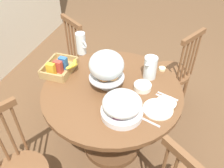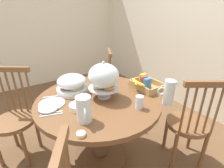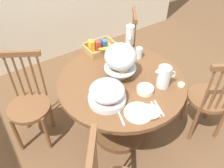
{
  "view_description": "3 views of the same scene",
  "coord_description": "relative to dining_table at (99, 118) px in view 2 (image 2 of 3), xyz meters",
  "views": [
    {
      "loc": [
        -1.31,
        -0.35,
        1.98
      ],
      "look_at": [
        0.05,
        0.08,
        0.79
      ],
      "focal_mm": 37.73,
      "sensor_mm": 36.0,
      "label": 1
    },
    {
      "loc": [
        1.24,
        -0.58,
        1.48
      ],
      "look_at": [
        0.05,
        0.23,
        0.84
      ],
      "focal_mm": 26.77,
      "sensor_mm": 36.0,
      "label": 2
    },
    {
      "loc": [
        -0.88,
        -1.17,
        2.04
      ],
      "look_at": [
        -0.05,
        0.08,
        0.74
      ],
      "focal_mm": 36.95,
      "sensor_mm": 36.0,
      "label": 3
    }
  ],
  "objects": [
    {
      "name": "windsor_chair_facing_door",
      "position": [
        -0.53,
        -0.69,
        -0.06
      ],
      "size": [
        0.46,
        0.46,
        0.97
      ],
      "color": "brown",
      "rests_on": "ground_plane"
    },
    {
      "name": "pastry_stand_with_dome",
      "position": [
        0.02,
        0.05,
        0.42
      ],
      "size": [
        0.28,
        0.28,
        0.34
      ],
      "color": "silver",
      "rests_on": "dining_table"
    },
    {
      "name": "wall_back",
      "position": [
        -0.05,
        1.75,
        0.79
      ],
      "size": [
        4.8,
        0.06,
        2.6
      ],
      "primitive_type": "cube",
      "color": "silver",
      "rests_on": "ground_plane"
    },
    {
      "name": "fruit_platter_covered",
      "position": [
        -0.25,
        -0.15,
        0.31
      ],
      "size": [
        0.3,
        0.3,
        0.18
      ],
      "color": "silver",
      "rests_on": "dining_table"
    },
    {
      "name": "cereal_basket",
      "position": [
        0.09,
        0.5,
        0.27
      ],
      "size": [
        0.32,
        0.3,
        0.12
      ],
      "color": "tan",
      "rests_on": "dining_table"
    },
    {
      "name": "drinking_glass",
      "position": [
        0.34,
        0.19,
        0.28
      ],
      "size": [
        0.06,
        0.06,
        0.11
      ],
      "primitive_type": "cylinder",
      "color": "silver",
      "rests_on": "dining_table"
    },
    {
      "name": "china_plate_small",
      "position": [
        -0.05,
        -0.44,
        0.24
      ],
      "size": [
        0.15,
        0.15,
        0.01
      ],
      "primitive_type": "cylinder",
      "color": "white",
      "rests_on": "china_plate_large"
    },
    {
      "name": "dinner_fork",
      "position": [
        0.04,
        -0.44,
        0.23
      ],
      "size": [
        0.06,
        0.17,
        0.01
      ],
      "primitive_type": "cube",
      "rotation": [
        0.0,
        0.0,
        4.41
      ],
      "color": "silver",
      "rests_on": "dining_table"
    },
    {
      "name": "windsor_chair_by_cabinet",
      "position": [
        -0.74,
        0.45,
        -0.06
      ],
      "size": [
        0.45,
        0.45,
        0.97
      ],
      "color": "brown",
      "rests_on": "ground_plane"
    },
    {
      "name": "ground_plane",
      "position": [
        -0.05,
        -0.08,
        -0.51
      ],
      "size": [
        10.0,
        10.0,
        0.0
      ],
      "primitive_type": "plane",
      "color": "brown"
    },
    {
      "name": "wall_left",
      "position": [
        -2.48,
        0.28,
        0.79
      ],
      "size": [
        0.06,
        4.32,
        2.6
      ],
      "primitive_type": "cube",
      "color": "silver",
      "rests_on": "ground_plane"
    },
    {
      "name": "windsor_chair_near_window",
      "position": [
        0.51,
        0.7,
        -0.06
      ],
      "size": [
        0.46,
        0.46,
        0.97
      ],
      "color": "brown",
      "rests_on": "ground_plane"
    },
    {
      "name": "orange_juice_pitcher",
      "position": [
        0.24,
        -0.26,
        0.32
      ],
      "size": [
        0.19,
        0.11,
        0.19
      ],
      "color": "silver",
      "rests_on": "dining_table"
    },
    {
      "name": "china_plate_large",
      "position": [
        -0.12,
        -0.39,
        0.23
      ],
      "size": [
        0.22,
        0.22,
        0.01
      ],
      "primitive_type": "cylinder",
      "color": "white",
      "rests_on": "dining_table"
    },
    {
      "name": "soup_spoon",
      "position": [
        -0.25,
        -0.35,
        0.23
      ],
      "size": [
        0.06,
        0.17,
        0.01
      ],
      "primitive_type": "cube",
      "rotation": [
        0.0,
        0.0,
        4.41
      ],
      "color": "silver",
      "rests_on": "dining_table"
    },
    {
      "name": "cereal_bowl",
      "position": [
        0.07,
        -0.23,
        0.25
      ],
      "size": [
        0.14,
        0.14,
        0.04
      ],
      "primitive_type": "cylinder",
      "color": "white",
      "rests_on": "dining_table"
    },
    {
      "name": "butter_dish",
      "position": [
        0.38,
        -0.35,
        0.24
      ],
      "size": [
        0.06,
        0.06,
        0.02
      ],
      "primitive_type": "cylinder",
      "color": "beige",
      "rests_on": "dining_table"
    },
    {
      "name": "milk_pitcher",
      "position": [
        0.42,
        0.44,
        0.32
      ],
      "size": [
        0.12,
        0.16,
        0.21
      ],
      "color": "silver",
      "rests_on": "dining_table"
    },
    {
      "name": "table_knife",
      "position": [
        0.01,
        -0.43,
        0.23
      ],
      "size": [
        0.06,
        0.17,
        0.01
      ],
      "primitive_type": "cube",
      "rotation": [
        0.0,
        0.0,
        4.41
      ],
      "color": "silver",
      "rests_on": "dining_table"
    },
    {
      "name": "dining_table",
      "position": [
        0.0,
        0.0,
        0.0
      ],
      "size": [
        1.13,
        1.13,
        0.74
      ],
      "color": "brown",
      "rests_on": "ground_plane"
    }
  ]
}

